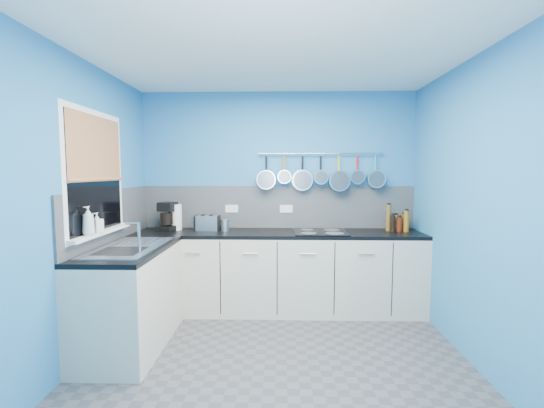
{
  "coord_description": "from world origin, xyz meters",
  "views": [
    {
      "loc": [
        0.04,
        -2.86,
        1.57
      ],
      "look_at": [
        -0.05,
        0.75,
        1.25
      ],
      "focal_mm": 24.21,
      "sensor_mm": 36.0,
      "label": 1
    }
  ],
  "objects_px": {
    "soap_bottle_a": "(88,221)",
    "paper_towel": "(176,217)",
    "hob": "(320,232)",
    "toaster": "(207,223)",
    "coffee_maker": "(167,217)",
    "soap_bottle_b": "(97,223)",
    "canister": "(225,225)"
  },
  "relations": [
    {
      "from": "hob",
      "to": "soap_bottle_b",
      "type": "bearing_deg",
      "value": -154.55
    },
    {
      "from": "canister",
      "to": "coffee_maker",
      "type": "bearing_deg",
      "value": -179.22
    },
    {
      "from": "canister",
      "to": "hob",
      "type": "distance_m",
      "value": 1.08
    },
    {
      "from": "soap_bottle_b",
      "to": "hob",
      "type": "distance_m",
      "value": 2.23
    },
    {
      "from": "canister",
      "to": "soap_bottle_a",
      "type": "bearing_deg",
      "value": -128.4
    },
    {
      "from": "canister",
      "to": "hob",
      "type": "height_order",
      "value": "canister"
    },
    {
      "from": "soap_bottle_b",
      "to": "hob",
      "type": "bearing_deg",
      "value": 25.45
    },
    {
      "from": "coffee_maker",
      "to": "toaster",
      "type": "xyz_separation_m",
      "value": [
        0.45,
        0.05,
        -0.08
      ]
    },
    {
      "from": "paper_towel",
      "to": "soap_bottle_b",
      "type": "bearing_deg",
      "value": -108.06
    },
    {
      "from": "soap_bottle_b",
      "to": "canister",
      "type": "height_order",
      "value": "soap_bottle_b"
    },
    {
      "from": "soap_bottle_b",
      "to": "toaster",
      "type": "bearing_deg",
      "value": 56.09
    },
    {
      "from": "soap_bottle_a",
      "to": "toaster",
      "type": "bearing_deg",
      "value": 59.21
    },
    {
      "from": "soap_bottle_b",
      "to": "hob",
      "type": "height_order",
      "value": "soap_bottle_b"
    },
    {
      "from": "soap_bottle_a",
      "to": "paper_towel",
      "type": "height_order",
      "value": "soap_bottle_a"
    },
    {
      "from": "hob",
      "to": "paper_towel",
      "type": "bearing_deg",
      "value": 174.89
    },
    {
      "from": "paper_towel",
      "to": "hob",
      "type": "relative_size",
      "value": 0.51
    },
    {
      "from": "soap_bottle_a",
      "to": "paper_towel",
      "type": "relative_size",
      "value": 0.81
    },
    {
      "from": "soap_bottle_b",
      "to": "toaster",
      "type": "xyz_separation_m",
      "value": [
        0.73,
        1.08,
        -0.15
      ]
    },
    {
      "from": "canister",
      "to": "hob",
      "type": "xyz_separation_m",
      "value": [
        1.07,
        -0.09,
        -0.06
      ]
    },
    {
      "from": "paper_towel",
      "to": "hob",
      "type": "xyz_separation_m",
      "value": [
        1.65,
        -0.15,
        -0.14
      ]
    },
    {
      "from": "soap_bottle_a",
      "to": "coffee_maker",
      "type": "height_order",
      "value": "soap_bottle_a"
    },
    {
      "from": "hob",
      "to": "soap_bottle_a",
      "type": "bearing_deg",
      "value": -151.41
    },
    {
      "from": "soap_bottle_a",
      "to": "toaster",
      "type": "relative_size",
      "value": 0.9
    },
    {
      "from": "toaster",
      "to": "soap_bottle_a",
      "type": "bearing_deg",
      "value": -115.9
    },
    {
      "from": "toaster",
      "to": "hob",
      "type": "bearing_deg",
      "value": -0.74
    },
    {
      "from": "coffee_maker",
      "to": "toaster",
      "type": "relative_size",
      "value": 1.23
    },
    {
      "from": "canister",
      "to": "hob",
      "type": "relative_size",
      "value": 0.23
    },
    {
      "from": "coffee_maker",
      "to": "canister",
      "type": "height_order",
      "value": "coffee_maker"
    },
    {
      "from": "soap_bottle_a",
      "to": "coffee_maker",
      "type": "bearing_deg",
      "value": 76.56
    },
    {
      "from": "coffee_maker",
      "to": "hob",
      "type": "bearing_deg",
      "value": 15.06
    },
    {
      "from": "soap_bottle_a",
      "to": "paper_towel",
      "type": "xyz_separation_m",
      "value": [
        0.36,
        1.24,
        -0.12
      ]
    },
    {
      "from": "soap_bottle_a",
      "to": "soap_bottle_b",
      "type": "relative_size",
      "value": 1.39
    }
  ]
}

